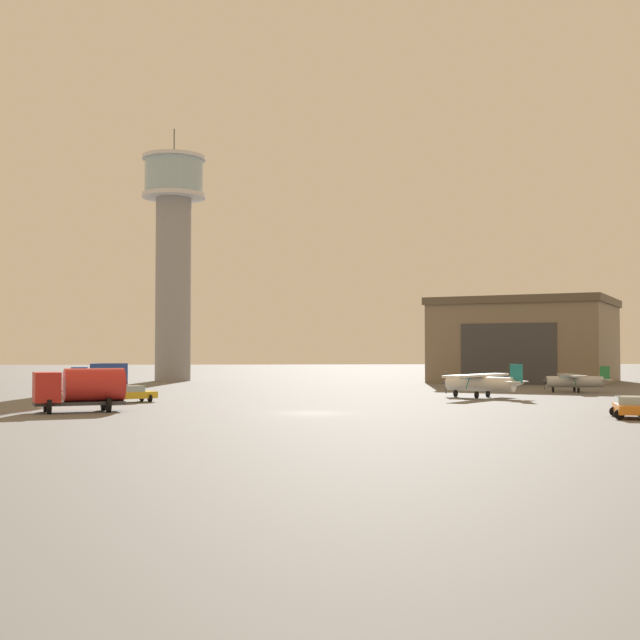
{
  "coord_description": "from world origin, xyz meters",
  "views": [
    {
      "loc": [
        -4.31,
        -56.99,
        4.28
      ],
      "look_at": [
        2.58,
        22.81,
        7.23
      ],
      "focal_mm": 46.79,
      "sensor_mm": 36.0,
      "label": 1
    }
  ],
  "objects_px": {
    "control_tower": "(173,245)",
    "car_yellow": "(130,393)",
    "truck_box_blue": "(101,374)",
    "airplane_white": "(481,382)",
    "car_orange": "(630,406)",
    "airplane_silver": "(575,380)",
    "truck_fuel_tanker_red": "(80,387)"
  },
  "relations": [
    {
      "from": "control_tower",
      "to": "car_yellow",
      "type": "distance_m",
      "value": 52.62
    },
    {
      "from": "truck_box_blue",
      "to": "car_yellow",
      "type": "relative_size",
      "value": 1.45
    },
    {
      "from": "truck_box_blue",
      "to": "car_yellow",
      "type": "bearing_deg",
      "value": 96.67
    },
    {
      "from": "control_tower",
      "to": "truck_box_blue",
      "type": "height_order",
      "value": "control_tower"
    },
    {
      "from": "airplane_white",
      "to": "car_orange",
      "type": "bearing_deg",
      "value": 139.51
    },
    {
      "from": "airplane_silver",
      "to": "car_orange",
      "type": "bearing_deg",
      "value": 84.06
    },
    {
      "from": "airplane_silver",
      "to": "car_yellow",
      "type": "relative_size",
      "value": 2.06
    },
    {
      "from": "car_yellow",
      "to": "airplane_white",
      "type": "bearing_deg",
      "value": -23.77
    },
    {
      "from": "control_tower",
      "to": "truck_box_blue",
      "type": "bearing_deg",
      "value": -103.5
    },
    {
      "from": "airplane_white",
      "to": "truck_fuel_tanker_red",
      "type": "distance_m",
      "value": 35.92
    },
    {
      "from": "control_tower",
      "to": "car_orange",
      "type": "relative_size",
      "value": 8.28
    },
    {
      "from": "control_tower",
      "to": "truck_box_blue",
      "type": "relative_size",
      "value": 5.62
    },
    {
      "from": "truck_fuel_tanker_red",
      "to": "airplane_silver",
      "type": "bearing_deg",
      "value": -171.02
    },
    {
      "from": "truck_fuel_tanker_red",
      "to": "car_orange",
      "type": "distance_m",
      "value": 36.74
    },
    {
      "from": "truck_fuel_tanker_red",
      "to": "car_yellow",
      "type": "bearing_deg",
      "value": -118.64
    },
    {
      "from": "truck_fuel_tanker_red",
      "to": "control_tower",
      "type": "bearing_deg",
      "value": -109.62
    },
    {
      "from": "airplane_white",
      "to": "car_orange",
      "type": "xyz_separation_m",
      "value": [
        3.04,
        -23.12,
        -0.71
      ]
    },
    {
      "from": "truck_box_blue",
      "to": "truck_fuel_tanker_red",
      "type": "bearing_deg",
      "value": 89.35
    },
    {
      "from": "control_tower",
      "to": "car_yellow",
      "type": "height_order",
      "value": "control_tower"
    },
    {
      "from": "airplane_white",
      "to": "airplane_silver",
      "type": "distance_m",
      "value": 15.21
    },
    {
      "from": "control_tower",
      "to": "car_orange",
      "type": "bearing_deg",
      "value": -63.05
    },
    {
      "from": "airplane_white",
      "to": "car_orange",
      "type": "distance_m",
      "value": 23.33
    },
    {
      "from": "airplane_white",
      "to": "truck_fuel_tanker_red",
      "type": "height_order",
      "value": "airplane_white"
    },
    {
      "from": "airplane_silver",
      "to": "truck_fuel_tanker_red",
      "type": "xyz_separation_m",
      "value": [
        -45.12,
        -23.63,
        0.46
      ]
    },
    {
      "from": "truck_box_blue",
      "to": "car_yellow",
      "type": "height_order",
      "value": "truck_box_blue"
    },
    {
      "from": "airplane_silver",
      "to": "control_tower",
      "type": "bearing_deg",
      "value": -29.19
    },
    {
      "from": "control_tower",
      "to": "truck_box_blue",
      "type": "distance_m",
      "value": 30.45
    },
    {
      "from": "airplane_silver",
      "to": "car_yellow",
      "type": "bearing_deg",
      "value": 26.87
    },
    {
      "from": "car_yellow",
      "to": "car_orange",
      "type": "distance_m",
      "value": 38.91
    },
    {
      "from": "control_tower",
      "to": "airplane_white",
      "type": "relative_size",
      "value": 4.1
    },
    {
      "from": "truck_box_blue",
      "to": "car_orange",
      "type": "bearing_deg",
      "value": 124.26
    },
    {
      "from": "truck_fuel_tanker_red",
      "to": "car_yellow",
      "type": "relative_size",
      "value": 1.47
    }
  ]
}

